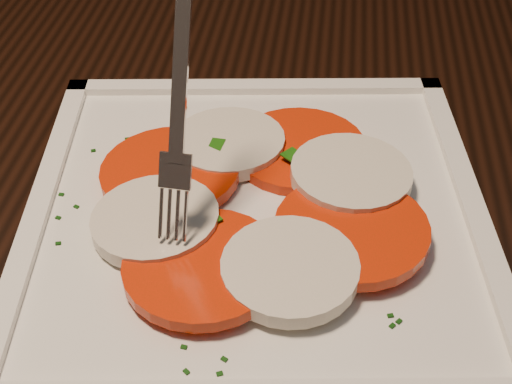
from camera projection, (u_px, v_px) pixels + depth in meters
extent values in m
cube|color=black|center=(208.00, 252.00, 0.49)|extent=(1.24, 0.86, 0.04)
cube|color=black|center=(261.00, 83.00, 1.17)|extent=(0.45, 0.45, 0.04)
cylinder|color=black|center=(155.00, 266.00, 1.20)|extent=(0.04, 0.04, 0.41)
cylinder|color=black|center=(369.00, 264.00, 1.20)|extent=(0.04, 0.04, 0.41)
cylinder|color=black|center=(172.00, 137.00, 1.47)|extent=(0.04, 0.04, 0.41)
cylinder|color=black|center=(347.00, 136.00, 1.47)|extent=(0.04, 0.04, 0.41)
cube|color=white|center=(256.00, 217.00, 0.48)|extent=(0.33, 0.33, 0.01)
cylinder|color=red|center=(299.00, 149.00, 0.52)|extent=(0.10, 0.10, 0.01)
cylinder|color=silver|center=(229.00, 143.00, 0.52)|extent=(0.08, 0.08, 0.01)
cylinder|color=red|center=(170.00, 172.00, 0.49)|extent=(0.10, 0.10, 0.01)
cylinder|color=silver|center=(155.00, 220.00, 0.45)|extent=(0.08, 0.08, 0.02)
cylinder|color=red|center=(203.00, 266.00, 0.42)|extent=(0.10, 0.10, 0.01)
cylinder|color=silver|center=(290.00, 269.00, 0.42)|extent=(0.08, 0.08, 0.01)
cylinder|color=red|center=(351.00, 230.00, 0.44)|extent=(0.10, 0.10, 0.01)
cylinder|color=silver|center=(351.00, 174.00, 0.48)|extent=(0.08, 0.08, 0.01)
cube|color=#1C5B0F|center=(312.00, 168.00, 0.49)|extent=(0.05, 0.04, 0.01)
cube|color=#1C5B0F|center=(340.00, 265.00, 0.42)|extent=(0.03, 0.03, 0.00)
cube|color=#1C5B0F|center=(146.00, 204.00, 0.46)|extent=(0.01, 0.05, 0.00)
cube|color=#1C5B0F|center=(188.00, 212.00, 0.46)|extent=(0.03, 0.04, 0.00)
cube|color=#1C5B0F|center=(198.00, 206.00, 0.46)|extent=(0.04, 0.04, 0.01)
cube|color=#1C5B0F|center=(358.00, 164.00, 0.49)|extent=(0.05, 0.02, 0.01)
cube|color=#1C5B0F|center=(213.00, 153.00, 0.50)|extent=(0.02, 0.03, 0.00)
cube|color=#0D380A|center=(220.00, 374.00, 0.38)|extent=(0.00, 0.00, 0.00)
cube|color=#0D380A|center=(58.00, 218.00, 0.47)|extent=(0.00, 0.00, 0.00)
cube|color=#0D380A|center=(400.00, 199.00, 0.48)|extent=(0.00, 0.00, 0.00)
cube|color=#0D380A|center=(93.00, 151.00, 0.52)|extent=(0.00, 0.00, 0.00)
cube|color=#0D380A|center=(107.00, 247.00, 0.45)|extent=(0.00, 0.00, 0.00)
cube|color=#0D380A|center=(364.00, 143.00, 0.53)|extent=(0.00, 0.00, 0.00)
cube|color=#0D380A|center=(390.00, 316.00, 0.41)|extent=(0.00, 0.00, 0.00)
cube|color=#0D380A|center=(286.00, 111.00, 0.56)|extent=(0.00, 0.00, 0.00)
cube|color=#0D380A|center=(76.00, 207.00, 0.48)|extent=(0.00, 0.00, 0.00)
cube|color=#0D380A|center=(399.00, 321.00, 0.40)|extent=(0.00, 0.00, 0.00)
cube|color=#0D380A|center=(392.00, 326.00, 0.40)|extent=(0.00, 0.00, 0.00)
cube|color=#0D380A|center=(332.00, 116.00, 0.55)|extent=(0.00, 0.00, 0.00)
cube|color=#0D380A|center=(144.00, 138.00, 0.53)|extent=(0.00, 0.00, 0.00)
cube|color=#0D380A|center=(127.00, 139.00, 0.53)|extent=(0.00, 0.00, 0.00)
cube|color=#0D380A|center=(395.00, 159.00, 0.51)|extent=(0.00, 0.00, 0.00)
cube|color=#0D380A|center=(184.00, 347.00, 0.39)|extent=(0.00, 0.00, 0.00)
cube|color=#0D380A|center=(185.00, 108.00, 0.56)|extent=(0.00, 0.00, 0.00)
cube|color=#0D380A|center=(215.00, 322.00, 0.40)|extent=(0.00, 0.00, 0.00)
cube|color=#0D380A|center=(58.00, 243.00, 0.45)|extent=(0.00, 0.00, 0.00)
cube|color=#0D380A|center=(195.00, 119.00, 0.55)|extent=(0.00, 0.00, 0.00)
cube|color=#0D380A|center=(113.00, 241.00, 0.45)|extent=(0.00, 0.00, 0.00)
cube|color=#0D380A|center=(61.00, 195.00, 0.49)|extent=(0.00, 0.00, 0.00)
cube|color=#0D380A|center=(224.00, 359.00, 0.38)|extent=(0.00, 0.00, 0.00)
cube|color=#0D380A|center=(115.00, 170.00, 0.51)|extent=(0.00, 0.00, 0.00)
cube|color=#0D380A|center=(208.00, 125.00, 0.55)|extent=(0.00, 0.00, 0.00)
cube|color=#0D380A|center=(95.00, 241.00, 0.45)|extent=(0.00, 0.00, 0.00)
cube|color=#0D380A|center=(186.00, 372.00, 0.38)|extent=(0.00, 0.00, 0.00)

